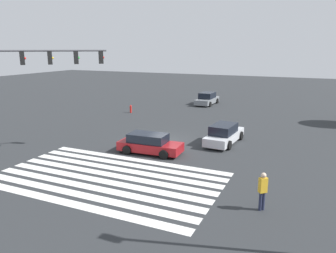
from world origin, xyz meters
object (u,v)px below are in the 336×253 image
Objects in this scene: car_2 at (224,134)px; pedestrian at (263,189)px; traffic_signal_mast at (33,74)px; car_1 at (207,99)px; car_0 at (150,144)px; fire_hydrant at (131,109)px.

pedestrian is (4.32, -9.75, 0.30)m from car_2.
traffic_signal_mast is 1.47× the size of car_2.
pedestrian is at bearing 24.08° from car_1.
car_0 is at bearing 8.25° from car_1.
car_1 is 17.70m from car_2.
car_1 is 2.66× the size of pedestrian.
car_1 is at bearing 26.05° from car_2.
car_2 is (6.59, -16.43, -0.01)m from car_1.
car_1 is at bearing 55.21° from fire_hydrant.
traffic_signal_mast is 25.05m from car_1.
fire_hydrant is at bearing -33.32° from car_1.
traffic_signal_mast reaches higher than car_0.
car_2 is at bearing -9.44° from traffic_signal_mast.
car_1 is at bearing 94.17° from car_0.
car_1 is 10.79m from fire_hydrant.
fire_hydrant is at bearing 123.04° from car_0.
car_0 is 5.22× the size of fire_hydrant.
traffic_signal_mast is 8.38× the size of fire_hydrant.
car_2 is 10.67m from pedestrian.
pedestrian reaches higher than fire_hydrant.
car_0 is at bearing -54.35° from fire_hydrant.
car_2 is 5.71× the size of fire_hydrant.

